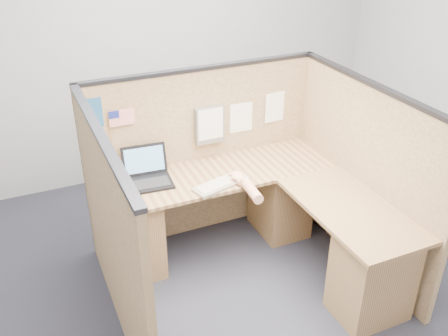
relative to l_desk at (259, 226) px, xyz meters
name	(u,v)px	position (x,y,z in m)	size (l,w,h in m)	color
floor	(253,293)	(-0.18, -0.29, -0.39)	(5.00, 5.00, 0.00)	#1F212C
wall_back	(156,45)	(-0.18, 1.96, 1.01)	(5.00, 5.00, 0.00)	#A5A7AA
cubicle_partitions	(231,183)	(-0.18, 0.14, 0.38)	(2.06, 1.83, 1.53)	brown
l_desk	(259,226)	(0.00, 0.00, 0.00)	(1.95, 1.75, 0.73)	brown
laptop	(147,173)	(-0.75, 0.50, 0.40)	(0.38, 0.37, 0.26)	black
keyboard	(221,184)	(-0.25, 0.19, 0.35)	(0.49, 0.28, 0.03)	gray
mouse	(237,179)	(-0.11, 0.19, 0.36)	(0.12, 0.07, 0.05)	silver
hand_forearm	(247,186)	(-0.10, 0.04, 0.38)	(0.12, 0.42, 0.09)	tan
blue_poster	(95,113)	(-1.06, 0.68, 0.90)	(0.18, 0.00, 0.24)	navy
american_flag	(119,120)	(-0.89, 0.67, 0.82)	(0.20, 0.01, 0.35)	olive
file_holder	(210,125)	(-0.15, 0.66, 0.65)	(0.25, 0.05, 0.32)	slate
paper_left	(241,118)	(0.16, 0.68, 0.65)	(0.20, 0.00, 0.26)	white
paper_right	(276,107)	(0.49, 0.68, 0.69)	(0.21, 0.00, 0.27)	white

